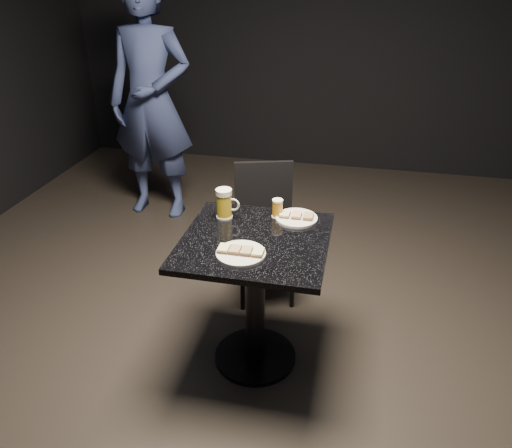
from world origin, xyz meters
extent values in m
plane|color=black|center=(0.00, 0.00, 0.00)|extent=(6.00, 6.00, 0.00)
plane|color=black|center=(0.00, 3.00, 1.50)|extent=(5.00, 0.00, 5.00)
cylinder|color=silver|center=(-0.03, -0.16, 0.76)|extent=(0.23, 0.23, 0.01)
cylinder|color=silver|center=(0.16, 0.24, 0.76)|extent=(0.22, 0.22, 0.01)
imported|color=navy|center=(-1.20, 1.62, 0.94)|extent=(0.69, 0.46, 1.88)
cylinder|color=black|center=(0.00, 0.00, 0.01)|extent=(0.44, 0.44, 0.03)
cylinder|color=black|center=(0.00, 0.00, 0.37)|extent=(0.10, 0.10, 0.69)
cube|color=black|center=(0.00, 0.00, 0.73)|extent=(0.70, 0.70, 0.03)
cylinder|color=silver|center=(-0.20, 0.19, 0.76)|extent=(0.08, 0.08, 0.01)
cylinder|color=gold|center=(-0.20, 0.19, 0.82)|extent=(0.08, 0.08, 0.12)
cylinder|color=white|center=(-0.20, 0.19, 0.89)|extent=(0.08, 0.08, 0.03)
torus|color=silver|center=(-0.16, 0.19, 0.82)|extent=(0.07, 0.01, 0.07)
cylinder|color=silver|center=(0.06, 0.25, 0.75)|extent=(0.06, 0.06, 0.01)
cylinder|color=#BD7E1F|center=(0.06, 0.25, 0.80)|extent=(0.05, 0.05, 0.08)
cylinder|color=white|center=(0.06, 0.25, 0.84)|extent=(0.06, 0.06, 0.01)
cube|color=black|center=(-0.07, 0.60, 0.45)|extent=(0.45, 0.45, 0.04)
cylinder|color=black|center=(-0.17, 0.41, 0.21)|extent=(0.03, 0.03, 0.43)
cylinder|color=black|center=(0.12, 0.50, 0.21)|extent=(0.03, 0.03, 0.43)
cylinder|color=black|center=(-0.26, 0.70, 0.21)|extent=(0.03, 0.03, 0.43)
cylinder|color=black|center=(0.04, 0.79, 0.21)|extent=(0.03, 0.03, 0.43)
cube|color=black|center=(-0.11, 0.76, 0.67)|extent=(0.35, 0.13, 0.36)
cube|color=#4C3521|center=(-0.11, -0.16, 0.77)|extent=(0.05, 0.07, 0.01)
cube|color=#D1D184|center=(-0.11, -0.16, 0.78)|extent=(0.05, 0.07, 0.01)
cube|color=#4C3521|center=(-0.06, -0.16, 0.77)|extent=(0.05, 0.07, 0.01)
cube|color=#8C7251|center=(-0.06, -0.16, 0.78)|extent=(0.05, 0.07, 0.01)
cube|color=#4C3521|center=(0.00, -0.16, 0.77)|extent=(0.05, 0.07, 0.01)
cube|color=#8C7251|center=(0.00, -0.16, 0.78)|extent=(0.05, 0.07, 0.01)
cube|color=#4C3521|center=(0.05, -0.16, 0.77)|extent=(0.05, 0.07, 0.01)
cube|color=#D1D184|center=(0.05, -0.16, 0.78)|extent=(0.05, 0.07, 0.01)
cube|color=#4C3521|center=(0.10, 0.24, 0.77)|extent=(0.05, 0.07, 0.01)
cube|color=beige|center=(0.10, 0.24, 0.78)|extent=(0.05, 0.07, 0.01)
cube|color=#4C3521|center=(0.16, 0.24, 0.77)|extent=(0.05, 0.07, 0.01)
cube|color=tan|center=(0.16, 0.24, 0.78)|extent=(0.05, 0.07, 0.01)
cube|color=#4C3521|center=(0.22, 0.24, 0.77)|extent=(0.05, 0.07, 0.01)
cube|color=#8C7251|center=(0.22, 0.24, 0.78)|extent=(0.05, 0.07, 0.01)
camera|label=1|loc=(0.45, -2.02, 1.93)|focal=35.00mm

